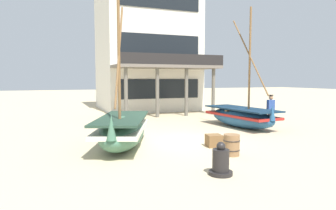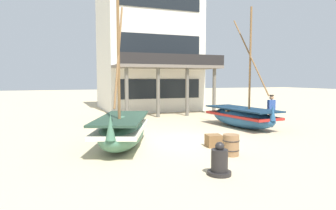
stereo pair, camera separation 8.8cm
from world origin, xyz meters
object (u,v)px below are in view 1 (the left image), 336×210
(wooden_barrel, at_px, (231,145))
(cargo_crate, at_px, (214,141))
(fisherman_by_hull, at_px, (271,111))
(fishing_boat_near_left, at_px, (241,116))
(harbor_building_main, at_px, (146,49))
(fishing_boat_centre_large, at_px, (122,130))
(capstan_winch, at_px, (221,162))

(wooden_barrel, height_order, cargo_crate, wooden_barrel)
(wooden_barrel, bearing_deg, fisherman_by_hull, 39.33)
(fishing_boat_near_left, relative_size, fisherman_by_hull, 3.57)
(harbor_building_main, bearing_deg, fishing_boat_near_left, -81.82)
(cargo_crate, relative_size, harbor_building_main, 0.05)
(fishing_boat_centre_large, height_order, cargo_crate, fishing_boat_centre_large)
(harbor_building_main, bearing_deg, wooden_barrel, -97.73)
(capstan_winch, bearing_deg, fishing_boat_near_left, 50.98)
(fisherman_by_hull, relative_size, capstan_winch, 1.92)
(fishing_boat_near_left, height_order, capstan_winch, fishing_boat_near_left)
(fisherman_by_hull, distance_m, cargo_crate, 5.92)
(fishing_boat_centre_large, bearing_deg, fisherman_by_hull, 12.60)
(cargo_crate, height_order, harbor_building_main, harbor_building_main)
(fishing_boat_centre_large, xyz_separation_m, wooden_barrel, (3.07, -2.43, -0.29))
(fishing_boat_centre_large, xyz_separation_m, fisherman_by_hull, (8.30, 1.85, 0.20))
(wooden_barrel, xyz_separation_m, cargo_crate, (0.13, 1.35, -0.13))
(capstan_winch, bearing_deg, wooden_barrel, 48.95)
(wooden_barrel, height_order, harbor_building_main, harbor_building_main)
(capstan_winch, distance_m, wooden_barrel, 2.13)
(cargo_crate, bearing_deg, wooden_barrel, -95.51)
(harbor_building_main, bearing_deg, fisherman_by_hull, -75.13)
(wooden_barrel, bearing_deg, capstan_winch, -131.05)
(fishing_boat_near_left, height_order, wooden_barrel, fishing_boat_near_left)
(fishing_boat_centre_large, distance_m, harbor_building_main, 15.06)
(wooden_barrel, distance_m, cargo_crate, 1.36)
(fishing_boat_near_left, bearing_deg, capstan_winch, -129.02)
(harbor_building_main, bearing_deg, cargo_crate, -97.93)
(fishing_boat_near_left, relative_size, fishing_boat_centre_large, 1.16)
(fisherman_by_hull, xyz_separation_m, capstan_winch, (-6.63, -5.89, -0.49))
(fisherman_by_hull, xyz_separation_m, harbor_building_main, (-3.08, 11.59, 4.15))
(fisherman_by_hull, distance_m, capstan_winch, 8.89)
(fishing_boat_centre_large, bearing_deg, harbor_building_main, 68.78)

